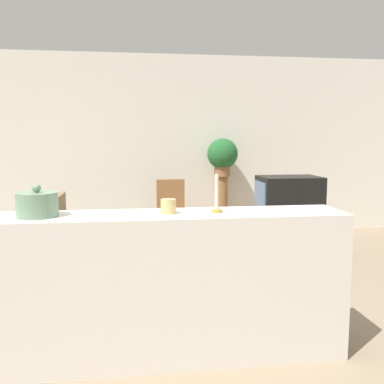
{
  "coord_description": "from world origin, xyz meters",
  "views": [
    {
      "loc": [
        -0.07,
        -3.07,
        1.46
      ],
      "look_at": [
        0.6,
        1.76,
        0.85
      ],
      "focal_mm": 40.0,
      "sensor_mm": 36.0,
      "label": 1
    }
  ],
  "objects_px": {
    "television": "(289,198)",
    "decorative_bowl": "(37,204)",
    "couch": "(77,255)",
    "wooden_chair": "(171,208)",
    "potted_plant": "(222,155)"
  },
  "relations": [
    {
      "from": "television",
      "to": "decorative_bowl",
      "type": "relative_size",
      "value": 2.9
    },
    {
      "from": "couch",
      "to": "wooden_chair",
      "type": "xyz_separation_m",
      "value": [
        1.1,
        1.5,
        0.21
      ]
    },
    {
      "from": "television",
      "to": "wooden_chair",
      "type": "relative_size",
      "value": 0.82
    },
    {
      "from": "television",
      "to": "potted_plant",
      "type": "xyz_separation_m",
      "value": [
        -0.54,
        1.3,
        0.46
      ]
    },
    {
      "from": "television",
      "to": "wooden_chair",
      "type": "bearing_deg",
      "value": 144.15
    },
    {
      "from": "decorative_bowl",
      "to": "television",
      "type": "bearing_deg",
      "value": 41.63
    },
    {
      "from": "couch",
      "to": "decorative_bowl",
      "type": "xyz_separation_m",
      "value": [
        -0.02,
        -1.64,
        0.77
      ]
    },
    {
      "from": "television",
      "to": "potted_plant",
      "type": "height_order",
      "value": "potted_plant"
    },
    {
      "from": "decorative_bowl",
      "to": "couch",
      "type": "bearing_deg",
      "value": 89.47
    },
    {
      "from": "couch",
      "to": "decorative_bowl",
      "type": "distance_m",
      "value": 1.81
    },
    {
      "from": "couch",
      "to": "decorative_bowl",
      "type": "bearing_deg",
      "value": -90.53
    },
    {
      "from": "television",
      "to": "potted_plant",
      "type": "bearing_deg",
      "value": 112.65
    },
    {
      "from": "couch",
      "to": "wooden_chair",
      "type": "relative_size",
      "value": 1.97
    },
    {
      "from": "couch",
      "to": "potted_plant",
      "type": "bearing_deg",
      "value": 44.24
    },
    {
      "from": "television",
      "to": "decorative_bowl",
      "type": "bearing_deg",
      "value": -138.37
    }
  ]
}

